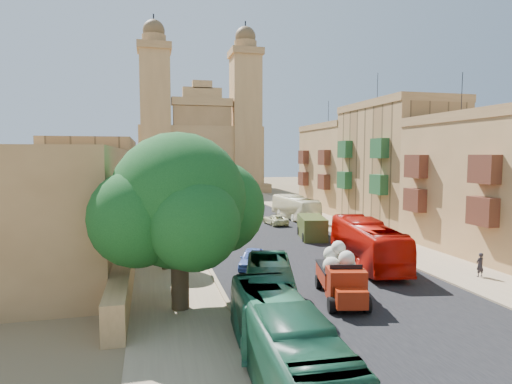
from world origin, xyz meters
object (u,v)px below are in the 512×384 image
pedestrian_c (367,231)px  car_dkblue (220,206)px  bus_cream_east (295,207)px  pedestrian_a (480,265)px  bus_red_east (367,242)px  car_blue_a (252,258)px  ficus_tree (180,205)px  street_tree_b (160,207)px  red_truck (341,275)px  street_tree_d (156,187)px  olive_pickup (312,228)px  car_cream (275,220)px  bus_green_south (284,343)px  church (199,148)px  car_white_b (256,208)px  street_tree_c (158,196)px  street_tree_a (164,222)px  bus_green_north (270,296)px  car_white_a (202,215)px  car_blue_b (207,197)px

pedestrian_c → car_dkblue: bearing=-137.5°
bus_cream_east → pedestrian_a: (3.29, -26.94, -0.64)m
bus_red_east → car_blue_a: (-8.37, 0.86, -0.89)m
ficus_tree → street_tree_b: 20.15m
red_truck → street_tree_d: bearing=101.5°
olive_pickup → car_cream: olive_pickup is taller
bus_green_south → car_dkblue: (5.31, 46.70, -0.79)m
bus_green_south → pedestrian_a: bearing=32.2°
red_truck → car_blue_a: (-3.17, 7.63, -0.70)m
church → pedestrian_a: (9.79, -73.48, -8.72)m
car_dkblue → car_white_b: (4.52, -3.02, -0.01)m
street_tree_b → bus_red_east: size_ratio=0.39×
street_tree_c → bus_green_south: 40.29m
street_tree_b → ficus_tree: bearing=-88.3°
street_tree_a → bus_green_north: size_ratio=0.52×
street_tree_b → street_tree_d: 24.00m
street_tree_b → pedestrian_c: (18.89, -5.67, -2.14)m
street_tree_b → bus_green_south: bearing=-82.9°
street_tree_a → red_truck: (9.13, -8.72, -1.96)m
car_blue_a → car_cream: (6.92, 17.56, -0.09)m
street_tree_c → red_truck: 34.00m
olive_pickup → bus_green_north: size_ratio=0.56×
pedestrian_a → bus_green_north: bearing=7.5°
red_truck → car_white_b: bearing=83.4°
red_truck → bus_green_north: bearing=-154.1°
street_tree_d → car_cream: street_tree_d is taller
pedestrian_a → pedestrian_c: (-0.90, 13.20, -0.03)m
red_truck → pedestrian_c: bearing=57.0°
street_tree_a → bus_red_east: street_tree_a is taller
street_tree_b → car_white_a: street_tree_b is taller
car_blue_b → bus_green_north: bearing=-81.4°
car_dkblue → car_blue_b: 13.44m
car_blue_a → pedestrian_c: (12.93, 7.42, 0.10)m
street_tree_d → car_dkblue: street_tree_d is taller
church → street_tree_b: 55.91m
ficus_tree → bus_green_south: (2.92, -8.12, -3.96)m
street_tree_a → pedestrian_a: size_ratio=3.11×
red_truck → bus_red_east: size_ratio=0.50×
pedestrian_a → pedestrian_c: 13.23m
church → street_tree_b: bearing=-100.4°
street_tree_d → pedestrian_c: bearing=-57.5°
street_tree_d → car_cream: bearing=-56.6°
street_tree_c → car_blue_a: street_tree_c is taller
bus_cream_east → olive_pickup: bearing=74.8°
bus_green_north → bus_red_east: bus_red_east is taller
olive_pickup → bus_green_north: bearing=-116.7°
street_tree_d → pedestrian_a: size_ratio=2.97×
pedestrian_a → street_tree_c: bearing=-64.9°
street_tree_c → bus_green_south: bearing=-85.0°
red_truck → street_tree_a: bearing=136.3°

